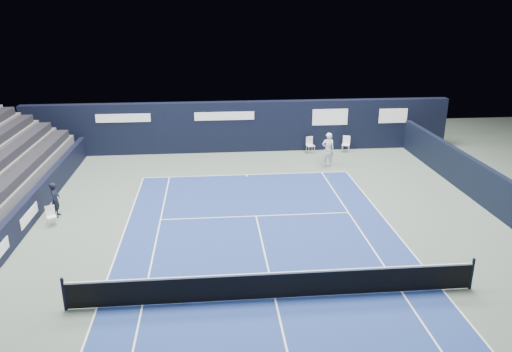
{
  "coord_description": "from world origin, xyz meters",
  "views": [
    {
      "loc": [
        -1.86,
        -13.41,
        8.86
      ],
      "look_at": [
        0.15,
        7.98,
        1.3
      ],
      "focal_mm": 35.0,
      "sensor_mm": 36.0,
      "label": 1
    }
  ],
  "objects_px": {
    "folding_chair_back_a": "(310,142)",
    "line_judge_chair": "(51,214)",
    "tennis_net": "(275,285)",
    "folding_chair_back_b": "(346,143)",
    "tennis_player": "(328,149)"
  },
  "relations": [
    {
      "from": "tennis_player",
      "to": "line_judge_chair",
      "type": "bearing_deg",
      "value": -153.22
    },
    {
      "from": "tennis_net",
      "to": "tennis_player",
      "type": "xyz_separation_m",
      "value": [
        4.69,
        13.02,
        0.46
      ]
    },
    {
      "from": "tennis_net",
      "to": "tennis_player",
      "type": "relative_size",
      "value": 6.66
    },
    {
      "from": "line_judge_chair",
      "to": "tennis_net",
      "type": "height_order",
      "value": "tennis_net"
    },
    {
      "from": "folding_chair_back_a",
      "to": "line_judge_chair",
      "type": "xyz_separation_m",
      "value": [
        -12.78,
        -9.41,
        -0.19
      ]
    },
    {
      "from": "folding_chair_back_a",
      "to": "tennis_player",
      "type": "bearing_deg",
      "value": -93.17
    },
    {
      "from": "tennis_player",
      "to": "folding_chair_back_a",
      "type": "bearing_deg",
      "value": 100.29
    },
    {
      "from": "folding_chair_back_a",
      "to": "tennis_player",
      "type": "height_order",
      "value": "tennis_player"
    },
    {
      "from": "folding_chair_back_b",
      "to": "tennis_player",
      "type": "distance_m",
      "value": 3.21
    },
    {
      "from": "tennis_net",
      "to": "tennis_player",
      "type": "distance_m",
      "value": 13.85
    },
    {
      "from": "folding_chair_back_a",
      "to": "line_judge_chair",
      "type": "bearing_deg",
      "value": -157.08
    },
    {
      "from": "line_judge_chair",
      "to": "tennis_net",
      "type": "bearing_deg",
      "value": -60.72
    },
    {
      "from": "folding_chair_back_b",
      "to": "folding_chair_back_a",
      "type": "bearing_deg",
      "value": -158.61
    },
    {
      "from": "tennis_net",
      "to": "line_judge_chair",
      "type": "bearing_deg",
      "value": 143.62
    },
    {
      "from": "line_judge_chair",
      "to": "tennis_player",
      "type": "height_order",
      "value": "tennis_player"
    }
  ]
}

